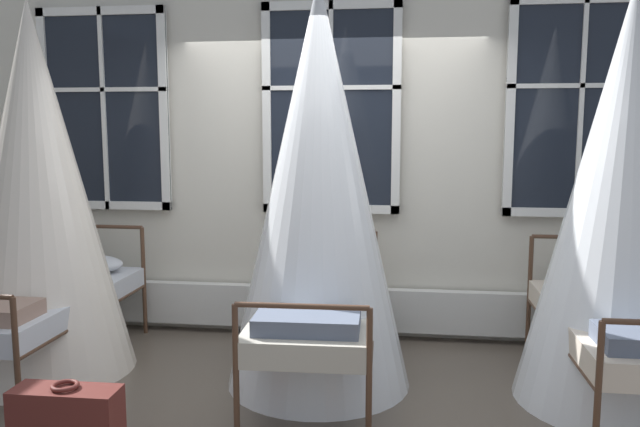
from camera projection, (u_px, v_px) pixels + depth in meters
ground at (312, 388)px, 4.38m from camera, size 20.98×20.98×0.00m
back_wall_with_windows at (332, 139)px, 5.38m from camera, size 8.75×0.10×3.36m
window_bank at (331, 204)px, 5.33m from camera, size 5.08×0.10×2.72m
cot_first at (38, 197)px, 4.55m from camera, size 1.27×1.86×2.68m
cot_second at (319, 194)px, 4.32m from camera, size 1.27×1.87×2.77m
cot_third at (625, 202)px, 4.00m from camera, size 1.27×1.85×2.73m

